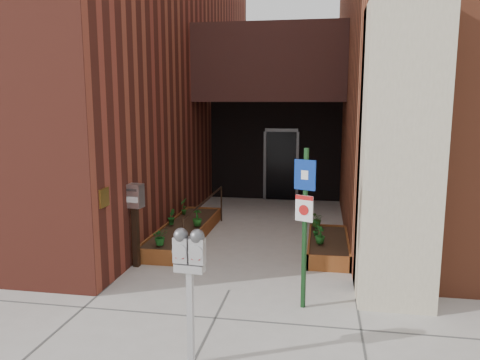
% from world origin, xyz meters
% --- Properties ---
extents(ground, '(80.00, 80.00, 0.00)m').
position_xyz_m(ground, '(0.00, 0.00, 0.00)').
color(ground, '#9E9991').
rests_on(ground, ground).
extents(architecture, '(20.00, 14.60, 10.00)m').
position_xyz_m(architecture, '(-0.18, 6.89, 4.98)').
color(architecture, maroon).
rests_on(architecture, ground).
extents(planter_left, '(0.90, 3.60, 0.30)m').
position_xyz_m(planter_left, '(-1.55, 2.70, 0.13)').
color(planter_left, brown).
rests_on(planter_left, ground).
extents(planter_right, '(0.80, 2.20, 0.30)m').
position_xyz_m(planter_right, '(1.60, 2.20, 0.13)').
color(planter_right, brown).
rests_on(planter_right, ground).
extents(handrail, '(0.04, 3.34, 0.90)m').
position_xyz_m(handrail, '(-1.05, 2.65, 0.75)').
color(handrail, black).
rests_on(handrail, ground).
extents(parking_meter, '(0.37, 0.18, 1.63)m').
position_xyz_m(parking_meter, '(-0.01, -2.18, 1.26)').
color(parking_meter, '#B7B6B9').
rests_on(parking_meter, ground).
extents(sign_post, '(0.31, 0.15, 2.37)m').
position_xyz_m(sign_post, '(1.20, -0.43, 1.46)').
color(sign_post, '#133516').
rests_on(sign_post, ground).
extents(payment_dropbox, '(0.33, 0.26, 1.55)m').
position_xyz_m(payment_dropbox, '(-1.90, 0.80, 1.12)').
color(payment_dropbox, black).
rests_on(payment_dropbox, ground).
extents(shrub_left_a, '(0.41, 0.41, 0.33)m').
position_xyz_m(shrub_left_a, '(-1.58, 1.22, 0.47)').
color(shrub_left_a, '#19591C').
rests_on(shrub_left_a, planter_left).
extents(shrub_left_b, '(0.23, 0.23, 0.34)m').
position_xyz_m(shrub_left_b, '(-1.85, 2.71, 0.47)').
color(shrub_left_b, '#165018').
rests_on(shrub_left_b, planter_left).
extents(shrub_left_c, '(0.26, 0.26, 0.38)m').
position_xyz_m(shrub_left_c, '(-1.25, 2.69, 0.49)').
color(shrub_left_c, '#1B5718').
rests_on(shrub_left_c, planter_left).
extents(shrub_left_d, '(0.28, 0.28, 0.40)m').
position_xyz_m(shrub_left_d, '(-1.85, 3.66, 0.50)').
color(shrub_left_d, '#1F5618').
rests_on(shrub_left_d, planter_left).
extents(shrub_right_a, '(0.27, 0.27, 0.35)m').
position_xyz_m(shrub_right_a, '(1.43, 1.85, 0.47)').
color(shrub_right_a, '#19591C').
rests_on(shrub_right_a, planter_right).
extents(shrub_right_b, '(0.27, 0.27, 0.36)m').
position_xyz_m(shrub_right_b, '(1.35, 2.31, 0.48)').
color(shrub_right_b, '#195A1D').
rests_on(shrub_right_b, planter_right).
extents(shrub_right_c, '(0.37, 0.37, 0.35)m').
position_xyz_m(shrub_right_c, '(1.35, 3.03, 0.48)').
color(shrub_right_c, '#285518').
rests_on(shrub_right_c, planter_right).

